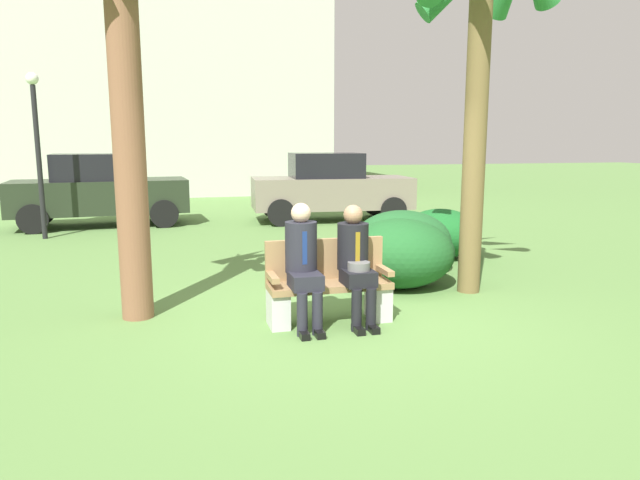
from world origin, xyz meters
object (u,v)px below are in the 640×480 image
at_px(park_bench, 328,286).
at_px(shrub_mid_lawn, 440,233).
at_px(building_backdrop, 161,15).
at_px(shrub_far_lawn, 400,253).
at_px(shrub_near_bench, 402,241).
at_px(street_lamp, 37,137).
at_px(parked_car_far, 330,187).
at_px(palm_tree_tall, 481,14).
at_px(palm_tree_short, 121,32).
at_px(parked_car_near, 99,190).
at_px(seated_man_left, 303,259).
at_px(seated_man_right, 356,258).

distance_m(park_bench, shrub_mid_lawn, 4.02).
bearing_deg(building_backdrop, shrub_far_lawn, -80.47).
bearing_deg(shrub_near_bench, building_backdrop, 101.30).
distance_m(shrub_mid_lawn, street_lamp, 8.07).
height_order(parked_car_far, street_lamp, street_lamp).
relative_size(shrub_mid_lawn, building_backdrop, 0.10).
bearing_deg(street_lamp, park_bench, -58.53).
bearing_deg(palm_tree_tall, palm_tree_short, -179.02).
height_order(parked_car_near, building_backdrop, building_backdrop).
relative_size(park_bench, palm_tree_short, 0.30).
bearing_deg(shrub_mid_lawn, building_backdrop, 105.47).
height_order(seated_man_left, shrub_mid_lawn, seated_man_left).
distance_m(shrub_near_bench, building_backdrop, 18.29).
distance_m(seated_man_right, building_backdrop, 20.04).
relative_size(parked_car_far, building_backdrop, 0.29).
relative_size(palm_tree_short, building_backdrop, 0.33).
bearing_deg(shrub_far_lawn, parked_car_near, 122.60).
bearing_deg(seated_man_right, parked_car_near, 112.39).
bearing_deg(park_bench, parked_car_far, 73.93).
height_order(palm_tree_tall, shrub_far_lawn, palm_tree_tall).
xyz_separation_m(street_lamp, building_backdrop, (2.50, 12.11, 4.88)).
height_order(seated_man_right, shrub_mid_lawn, seated_man_right).
height_order(seated_man_right, palm_tree_tall, palm_tree_tall).
bearing_deg(shrub_near_bench, street_lamp, 141.41).
height_order(park_bench, shrub_near_bench, shrub_near_bench).
xyz_separation_m(palm_tree_short, street_lamp, (-2.06, 6.04, -1.04)).
bearing_deg(seated_man_left, palm_tree_tall, 19.61).
bearing_deg(seated_man_right, parked_car_far, 76.00).
bearing_deg(shrub_near_bench, palm_tree_tall, -72.56).
bearing_deg(palm_tree_short, shrub_far_lawn, 8.70).
xyz_separation_m(palm_tree_tall, palm_tree_short, (-4.20, -0.07, -0.42)).
relative_size(shrub_mid_lawn, street_lamp, 0.41).
height_order(seated_man_right, street_lamp, street_lamp).
distance_m(park_bench, parked_car_near, 8.94).
bearing_deg(shrub_far_lawn, seated_man_right, -128.85).
distance_m(shrub_near_bench, street_lamp, 7.65).
bearing_deg(seated_man_right, building_backdrop, 95.69).
xyz_separation_m(park_bench, seated_man_right, (0.27, -0.13, 0.32)).
bearing_deg(shrub_far_lawn, street_lamp, 134.69).
bearing_deg(shrub_mid_lawn, street_lamp, 150.99).
relative_size(street_lamp, building_backdrop, 0.24).
relative_size(park_bench, street_lamp, 0.41).
relative_size(park_bench, seated_man_left, 1.01).
height_order(seated_man_left, seated_man_right, seated_man_left).
distance_m(shrub_near_bench, shrub_far_lawn, 0.94).
height_order(palm_tree_tall, street_lamp, palm_tree_tall).
height_order(palm_tree_short, shrub_far_lawn, palm_tree_short).
height_order(palm_tree_tall, shrub_near_bench, palm_tree_tall).
xyz_separation_m(seated_man_right, parked_car_far, (1.99, 7.96, 0.12)).
distance_m(seated_man_left, parked_car_near, 8.93).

